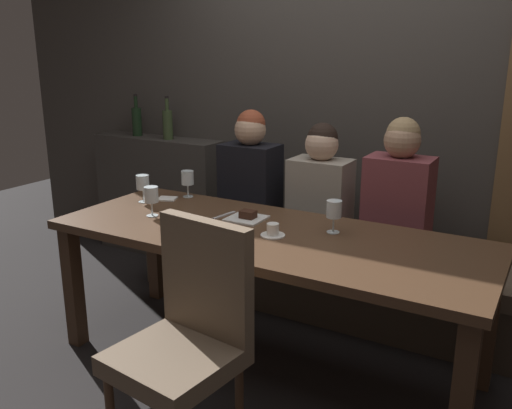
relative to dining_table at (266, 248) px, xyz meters
The scene contains 19 objects.
ground 0.65m from the dining_table, ahead, with size 9.00×9.00×0.00m, color black.
back_wall_tiled 1.49m from the dining_table, 90.00° to the left, with size 6.00×0.12×3.00m, color #423D38.
back_counter 1.87m from the dining_table, 146.14° to the left, with size 1.10×0.28×0.95m, color #38342F.
dining_table is the anchor object (origin of this frame).
banquette_bench 0.82m from the dining_table, 90.00° to the left, with size 2.50×0.44×0.45m.
chair_near_side 0.73m from the dining_table, 86.35° to the right, with size 0.49×0.49×0.98m.
diner_redhead 0.88m from the dining_table, 125.80° to the left, with size 0.36×0.24×0.80m.
diner_bearded 0.73m from the dining_table, 91.76° to the left, with size 0.36×0.24×0.75m.
diner_far_end 0.86m from the dining_table, 56.74° to the left, with size 0.36×0.24×0.81m.
wine_bottle_dark_red 2.07m from the dining_table, 149.40° to the left, with size 0.08×0.08×0.33m.
wine_bottle_pale_label 1.79m from the dining_table, 144.51° to the left, with size 0.08×0.08×0.33m.
wine_glass_near_left 0.84m from the dining_table, 155.10° to the left, with size 0.08×0.08×0.16m.
wine_glass_far_left 0.39m from the dining_table, 28.22° to the left, with size 0.08×0.08×0.16m.
wine_glass_far_right 0.93m from the dining_table, behind, with size 0.08×0.08×0.16m.
wine_glass_near_right 0.70m from the dining_table, behind, with size 0.08×0.08×0.16m.
espresso_cup 0.13m from the dining_table, 36.00° to the right, with size 0.12×0.12×0.06m.
dessert_plate 0.25m from the dining_table, 146.23° to the left, with size 0.19×0.19×0.05m.
fork_on_table 0.37m from the dining_table, 159.43° to the left, with size 0.02×0.17×0.01m, color silver.
folded_napkin 0.85m from the dining_table, 164.03° to the left, with size 0.11×0.10×0.01m, color silver.
Camera 1 is at (1.23, -2.25, 1.62)m, focal length 38.19 mm.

